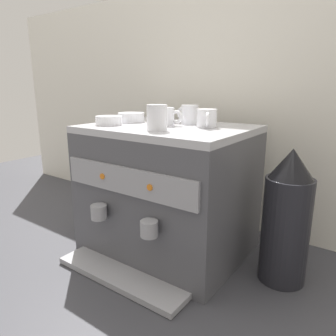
% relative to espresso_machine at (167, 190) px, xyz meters
% --- Properties ---
extents(ground_plane, '(4.00, 4.00, 0.00)m').
position_rel_espresso_machine_xyz_m(ground_plane, '(0.00, 0.00, -0.24)').
color(ground_plane, '#38383D').
extents(tiled_backsplash_wall, '(2.80, 0.03, 1.07)m').
position_rel_espresso_machine_xyz_m(tiled_backsplash_wall, '(0.00, 0.37, 0.29)').
color(tiled_backsplash_wall, silver).
rests_on(tiled_backsplash_wall, ground_plane).
extents(espresso_machine, '(0.59, 0.56, 0.49)m').
position_rel_espresso_machine_xyz_m(espresso_machine, '(0.00, 0.00, 0.00)').
color(espresso_machine, '#4C4C51').
rests_on(espresso_machine, ground_plane).
extents(ceramic_cup_0, '(0.09, 0.09, 0.08)m').
position_rel_espresso_machine_xyz_m(ceramic_cup_0, '(0.04, -0.12, 0.29)').
color(ceramic_cup_0, white).
rests_on(ceramic_cup_0, espresso_machine).
extents(ceramic_cup_1, '(0.10, 0.07, 0.07)m').
position_rel_espresso_machine_xyz_m(ceramic_cup_1, '(0.03, 0.10, 0.28)').
color(ceramic_cup_1, white).
rests_on(ceramic_cup_1, espresso_machine).
extents(ceramic_cup_2, '(0.10, 0.07, 0.07)m').
position_rel_espresso_machine_xyz_m(ceramic_cup_2, '(-0.01, 0.00, 0.28)').
color(ceramic_cup_2, white).
rests_on(ceramic_cup_2, espresso_machine).
extents(ceramic_cup_3, '(0.08, 0.10, 0.06)m').
position_rel_espresso_machine_xyz_m(ceramic_cup_3, '(0.14, 0.05, 0.28)').
color(ceramic_cup_3, white).
rests_on(ceramic_cup_3, espresso_machine).
extents(ceramic_bowl_0, '(0.11, 0.11, 0.04)m').
position_rel_espresso_machine_xyz_m(ceramic_bowl_0, '(-0.19, 0.02, 0.27)').
color(ceramic_bowl_0, white).
rests_on(ceramic_bowl_0, espresso_machine).
extents(ceramic_bowl_1, '(0.10, 0.10, 0.03)m').
position_rel_espresso_machine_xyz_m(ceramic_bowl_1, '(-0.20, -0.11, 0.26)').
color(ceramic_bowl_1, white).
rests_on(ceramic_bowl_1, espresso_machine).
extents(coffee_grinder, '(0.15, 0.15, 0.45)m').
position_rel_espresso_machine_xyz_m(coffee_grinder, '(0.44, 0.05, -0.03)').
color(coffee_grinder, black).
rests_on(coffee_grinder, ground_plane).
extents(milk_pitcher, '(0.10, 0.10, 0.13)m').
position_rel_espresso_machine_xyz_m(milk_pitcher, '(-0.41, -0.05, -0.18)').
color(milk_pitcher, '#B7B7BC').
rests_on(milk_pitcher, ground_plane).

